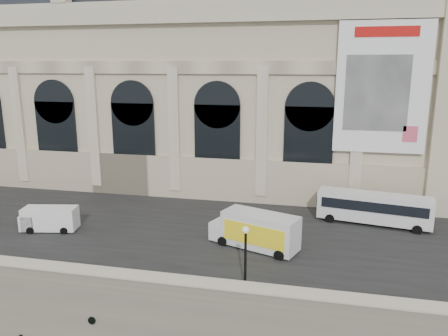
% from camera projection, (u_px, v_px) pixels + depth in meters
% --- Properties ---
extents(quay, '(160.00, 70.00, 6.00)m').
position_uv_depth(quay, '(199.00, 191.00, 64.76)').
color(quay, gray).
rests_on(quay, ground).
extents(street, '(160.00, 24.00, 0.06)m').
position_uv_depth(street, '(142.00, 219.00, 44.11)').
color(street, '#2D2D2D').
rests_on(street, quay).
extents(parapet, '(160.00, 1.40, 1.21)m').
position_uv_depth(parapet, '(68.00, 275.00, 31.24)').
color(parapet, gray).
rests_on(parapet, quay).
extents(museum, '(69.00, 18.70, 29.10)m').
position_uv_depth(museum, '(145.00, 77.00, 58.24)').
color(museum, beige).
rests_on(museum, quay).
extents(bus_right, '(10.87, 4.03, 3.14)m').
position_uv_depth(bus_right, '(374.00, 208.00, 42.35)').
color(bus_right, silver).
rests_on(bus_right, quay).
extents(van_c, '(5.38, 2.86, 2.27)m').
position_uv_depth(van_c, '(47.00, 219.00, 40.97)').
color(van_c, white).
rests_on(van_c, quay).
extents(box_truck, '(8.07, 4.88, 3.11)m').
position_uv_depth(box_truck, '(256.00, 230.00, 37.02)').
color(box_truck, silver).
rests_on(box_truck, quay).
extents(lamp_right, '(0.48, 0.48, 4.75)m').
position_uv_depth(lamp_right, '(245.00, 260.00, 29.62)').
color(lamp_right, black).
rests_on(lamp_right, quay).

